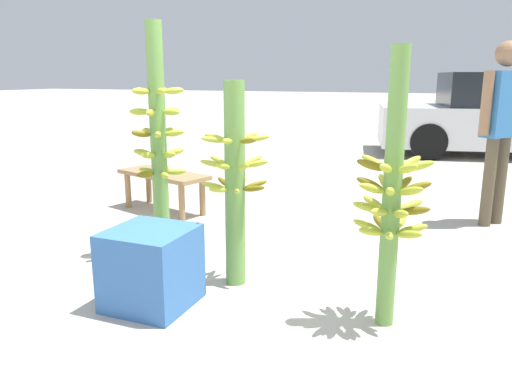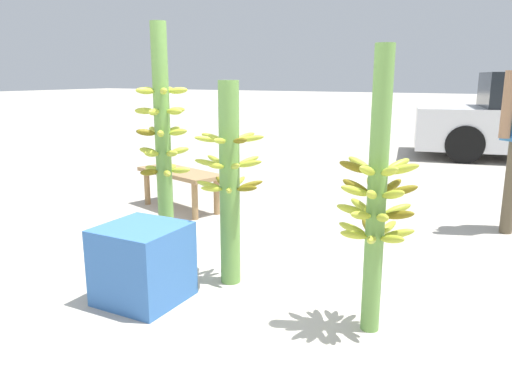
{
  "view_description": "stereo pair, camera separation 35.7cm",
  "coord_description": "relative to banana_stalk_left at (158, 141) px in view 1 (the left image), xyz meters",
  "views": [
    {
      "loc": [
        1.22,
        -2.57,
        1.36
      ],
      "look_at": [
        -0.1,
        0.66,
        0.54
      ],
      "focal_mm": 35.0,
      "sensor_mm": 36.0,
      "label": 1
    },
    {
      "loc": [
        1.55,
        -2.41,
        1.36
      ],
      "look_at": [
        -0.1,
        0.66,
        0.54
      ],
      "focal_mm": 35.0,
      "sensor_mm": 36.0,
      "label": 2
    }
  ],
  "objects": [
    {
      "name": "banana_stalk_right",
      "position": [
        1.73,
        -0.44,
        -0.14
      ],
      "size": [
        0.42,
        0.42,
        1.51
      ],
      "color": "#6B9E47",
      "rests_on": "ground_plane"
    },
    {
      "name": "produce_crate",
      "position": [
        0.4,
        -0.74,
        -0.65
      ],
      "size": [
        0.48,
        0.48,
        0.48
      ],
      "color": "#386BB2",
      "rests_on": "ground_plane"
    },
    {
      "name": "banana_stalk_left",
      "position": [
        0.0,
        0.0,
        0.0
      ],
      "size": [
        0.4,
        0.4,
        1.74
      ],
      "color": "#6B9E47",
      "rests_on": "ground_plane"
    },
    {
      "name": "parked_car",
      "position": [
        2.65,
        6.57,
        -0.21
      ],
      "size": [
        4.18,
        2.44,
        1.42
      ],
      "rotation": [
        0.0,
        0.0,
        1.77
      ],
      "color": "silver",
      "rests_on": "ground_plane"
    },
    {
      "name": "ground_plane",
      "position": [
        0.82,
        -0.53,
        -0.89
      ],
      "size": [
        80.0,
        80.0,
        0.0
      ],
      "primitive_type": "plane",
      "color": "#B2AA9E"
    },
    {
      "name": "market_bench",
      "position": [
        -0.71,
        1.13,
        -0.56
      ],
      "size": [
        1.08,
        0.66,
        0.41
      ],
      "rotation": [
        0.0,
        0.0,
        -0.3
      ],
      "color": "#99754C",
      "rests_on": "ground_plane"
    },
    {
      "name": "banana_stalk_center",
      "position": [
        0.73,
        -0.24,
        -0.2
      ],
      "size": [
        0.45,
        0.45,
        1.33
      ],
      "color": "#6B9E47",
      "rests_on": "ground_plane"
    },
    {
      "name": "vendor_person",
      "position": [
        2.37,
        1.9,
        0.12
      ],
      "size": [
        0.41,
        0.5,
        1.66
      ],
      "rotation": [
        0.0,
        0.0,
        0.92
      ],
      "color": "brown",
      "rests_on": "ground_plane"
    }
  ]
}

